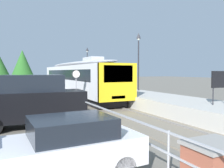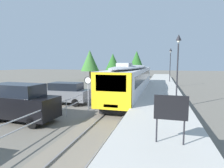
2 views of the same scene
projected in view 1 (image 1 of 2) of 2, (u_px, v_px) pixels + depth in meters
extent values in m
plane|color=#6B665B|center=(47.00, 98.00, 22.84)|extent=(160.00, 160.00, 0.00)
cube|color=slate|center=(76.00, 97.00, 24.12)|extent=(3.20, 60.00, 0.06)
cube|color=slate|center=(69.00, 96.00, 23.81)|extent=(0.08, 60.00, 0.08)
cube|color=slate|center=(82.00, 96.00, 24.43)|extent=(0.08, 60.00, 0.08)
cube|color=silver|center=(77.00, 78.00, 23.62)|extent=(2.80, 18.89, 2.55)
cube|color=yellow|center=(118.00, 82.00, 15.19)|extent=(2.80, 0.24, 2.55)
cube|color=black|center=(118.00, 74.00, 15.09)|extent=(2.13, 0.08, 1.12)
cube|color=black|center=(77.00, 74.00, 23.60)|extent=(2.82, 15.87, 0.92)
ellipsoid|color=#B2B5BA|center=(77.00, 64.00, 23.54)|extent=(2.69, 18.13, 0.44)
cube|color=#B2B5BA|center=(93.00, 59.00, 19.27)|extent=(1.10, 2.20, 0.36)
cube|color=#EAE5C6|center=(118.00, 97.00, 15.19)|extent=(1.00, 0.10, 0.20)
cube|color=black|center=(104.00, 101.00, 17.35)|extent=(2.24, 3.20, 0.55)
cube|color=black|center=(61.00, 89.00, 30.05)|extent=(2.24, 3.20, 0.55)
cube|color=#B7B5AD|center=(104.00, 92.00, 25.49)|extent=(3.90, 60.00, 0.90)
cylinder|color=#232328|center=(138.00, 66.00, 21.36)|extent=(0.12, 0.12, 4.60)
pyramid|color=#232328|center=(139.00, 36.00, 21.21)|extent=(0.34, 0.34, 0.50)
sphere|color=silver|center=(139.00, 39.00, 21.23)|extent=(0.24, 0.24, 0.24)
cylinder|color=#232328|center=(87.00, 68.00, 34.29)|extent=(0.12, 0.12, 4.60)
pyramid|color=#232328|center=(87.00, 49.00, 34.14)|extent=(0.34, 0.34, 0.50)
sphere|color=silver|center=(87.00, 51.00, 34.15)|extent=(0.24, 0.24, 0.24)
cylinder|color=#232328|center=(213.00, 97.00, 12.12)|extent=(0.06, 0.06, 0.90)
cube|color=black|center=(220.00, 79.00, 12.28)|extent=(1.20, 0.08, 0.90)
cylinder|color=#9EA0A5|center=(76.00, 94.00, 15.72)|extent=(0.07, 0.07, 2.20)
cylinder|color=white|center=(76.00, 74.00, 15.62)|extent=(0.60, 0.03, 0.60)
torus|color=black|center=(76.00, 74.00, 15.61)|extent=(0.61, 0.05, 0.61)
cube|color=gray|center=(214.00, 144.00, 5.00)|extent=(1.21, 0.99, 0.08)
cube|color=#9EA0A5|center=(70.00, 96.00, 13.63)|extent=(0.05, 36.00, 0.05)
cube|color=#9EA0A5|center=(70.00, 105.00, 13.65)|extent=(0.05, 36.00, 0.05)
cylinder|color=#9EA0A5|center=(168.00, 156.00, 5.54)|extent=(0.06, 0.06, 1.25)
cylinder|color=#9EA0A5|center=(70.00, 106.00, 13.66)|extent=(0.06, 0.06, 1.25)
cylinder|color=#9EA0A5|center=(45.00, 93.00, 21.77)|extent=(0.06, 0.06, 1.25)
cylinder|color=#9EA0A5|center=(34.00, 87.00, 29.89)|extent=(0.06, 0.06, 1.25)
cube|color=white|center=(62.00, 152.00, 5.68)|extent=(4.06, 1.91, 0.72)
cube|color=black|center=(71.00, 127.00, 5.76)|extent=(2.06, 1.62, 0.50)
cylinder|color=black|center=(2.00, 165.00, 5.78)|extent=(0.63, 0.22, 0.62)
cylinder|color=black|center=(124.00, 168.00, 5.62)|extent=(0.63, 0.22, 0.62)
cylinder|color=black|center=(98.00, 149.00, 7.00)|extent=(0.63, 0.22, 0.62)
cube|color=black|center=(33.00, 105.00, 11.07)|extent=(5.00, 2.22, 1.35)
cube|color=black|center=(26.00, 83.00, 10.90)|extent=(3.49, 1.90, 0.80)
cylinder|color=black|center=(63.00, 114.00, 12.51)|extent=(0.73, 0.28, 0.72)
cylinder|color=black|center=(70.00, 120.00, 10.93)|extent=(0.73, 0.28, 0.72)
cube|color=slate|center=(24.00, 97.00, 16.05)|extent=(4.65, 2.02, 1.00)
cube|color=black|center=(26.00, 85.00, 16.09)|extent=(2.94, 1.75, 0.68)
cylinder|color=black|center=(0.00, 108.00, 14.65)|extent=(0.73, 0.26, 0.72)
cylinder|color=black|center=(0.00, 104.00, 16.13)|extent=(0.73, 0.26, 0.72)
cylinder|color=black|center=(48.00, 105.00, 16.03)|extent=(0.73, 0.26, 0.72)
cylinder|color=black|center=(44.00, 102.00, 17.50)|extent=(0.73, 0.26, 0.72)
cylinder|color=brown|center=(23.00, 80.00, 47.12)|extent=(0.36, 0.36, 1.75)
cone|color=#286023|center=(22.00, 63.00, 46.93)|extent=(4.40, 4.40, 5.35)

